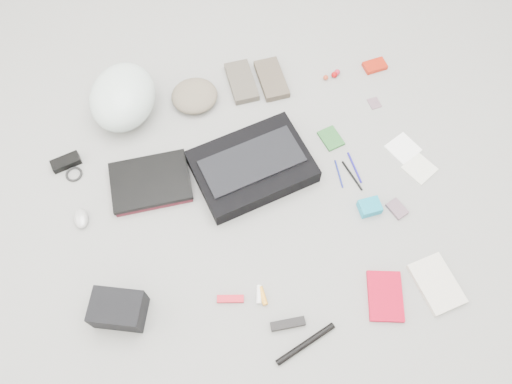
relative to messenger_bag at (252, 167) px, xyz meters
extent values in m
plane|color=gray|center=(0.00, -0.13, -0.04)|extent=(4.00, 4.00, 0.00)
cube|color=black|center=(0.00, 0.00, 0.00)|extent=(0.55, 0.45, 0.08)
cube|color=black|center=(0.00, 0.00, 0.04)|extent=(0.45, 0.29, 0.01)
cube|color=#581823|center=(-0.43, 0.01, -0.03)|extent=(0.33, 0.25, 0.02)
cube|color=black|center=(-0.43, 0.01, -0.01)|extent=(0.34, 0.25, 0.02)
ellipsoid|color=silver|center=(-0.51, 0.40, 0.07)|extent=(0.37, 0.42, 0.21)
ellipsoid|color=#726653|center=(-0.20, 0.41, 0.00)|extent=(0.22, 0.21, 0.07)
cube|color=#524B41|center=(0.03, 0.47, -0.02)|extent=(0.13, 0.24, 0.03)
cube|color=brown|center=(0.17, 0.46, -0.02)|extent=(0.14, 0.24, 0.03)
cube|color=black|center=(-0.78, 0.16, -0.02)|extent=(0.13, 0.09, 0.03)
torus|color=black|center=(-0.75, 0.11, -0.03)|extent=(0.09, 0.09, 0.01)
ellipsoid|color=#ACACAC|center=(-0.72, -0.11, -0.02)|extent=(0.07, 0.10, 0.03)
cube|color=black|center=(-0.57, -0.52, 0.02)|extent=(0.21, 0.17, 0.12)
cube|color=red|center=(-0.17, -0.53, -0.03)|extent=(0.10, 0.04, 0.02)
cylinder|color=white|center=(-0.06, -0.53, -0.03)|extent=(0.03, 0.07, 0.02)
cylinder|color=orange|center=(-0.05, -0.54, -0.03)|extent=(0.03, 0.07, 0.02)
cube|color=black|center=(0.02, -0.66, -0.03)|extent=(0.13, 0.03, 0.03)
cylinder|color=black|center=(0.07, -0.74, -0.03)|extent=(0.24, 0.12, 0.02)
cube|color=red|center=(0.41, -0.62, -0.03)|extent=(0.16, 0.21, 0.02)
cube|color=beige|center=(0.61, -0.60, -0.03)|extent=(0.18, 0.24, 0.02)
cube|color=#265D28|center=(0.37, 0.10, -0.03)|extent=(0.11, 0.13, 0.01)
cylinder|color=navy|center=(0.36, -0.08, -0.04)|extent=(0.01, 0.13, 0.01)
cylinder|color=black|center=(0.41, -0.09, -0.03)|extent=(0.06, 0.15, 0.01)
cylinder|color=navy|center=(0.43, -0.06, -0.03)|extent=(0.03, 0.15, 0.01)
cube|color=#0F8BAF|center=(0.44, -0.25, -0.02)|extent=(0.09, 0.08, 0.04)
cube|color=#735865|center=(0.56, -0.28, -0.03)|extent=(0.09, 0.10, 0.02)
cube|color=white|center=(0.67, 0.00, -0.04)|extent=(0.16, 0.16, 0.01)
cube|color=silver|center=(0.71, -0.11, -0.04)|extent=(0.16, 0.16, 0.01)
sphere|color=#A7381E|center=(0.42, 0.43, -0.03)|extent=(0.03, 0.03, 0.02)
sphere|color=#A2080A|center=(0.46, 0.44, -0.03)|extent=(0.03, 0.03, 0.03)
sphere|color=#B11C34|center=(0.48, 0.45, -0.03)|extent=(0.03, 0.03, 0.03)
cube|color=#B6210E|center=(0.66, 0.46, -0.03)|extent=(0.12, 0.08, 0.02)
cube|color=#765966|center=(0.61, 0.26, -0.04)|extent=(0.06, 0.07, 0.00)
camera|label=1|loc=(-0.15, -1.01, 1.82)|focal=35.00mm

